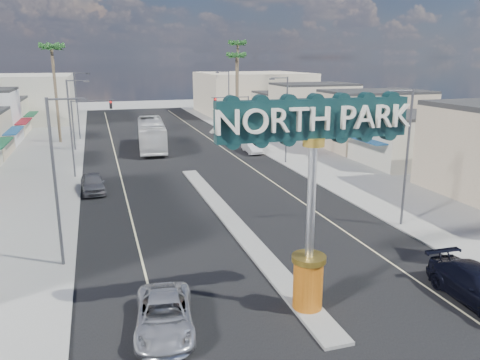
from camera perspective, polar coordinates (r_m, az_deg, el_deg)
ground at (r=47.00m, az=-6.45°, el=1.21°), size 160.00×160.00×0.00m
road at (r=47.00m, az=-6.45°, el=1.22°), size 20.00×120.00×0.01m
median_island at (r=32.01m, az=-1.01°, el=-5.03°), size 1.30×30.00×0.16m
sidewalk_left at (r=46.58m, az=-23.61°, el=0.00°), size 8.00×120.00×0.12m
sidewalk_right at (r=51.36m, az=9.08°, el=2.34°), size 8.00×120.00×0.12m
storefront_row_right at (r=66.84m, az=12.04°, el=7.60°), size 12.00×42.00×6.00m
backdrop_far_left at (r=91.24m, az=-26.05°, el=8.91°), size 20.00×20.00×8.00m
backdrop_far_right at (r=95.18m, az=1.51°, el=10.55°), size 20.00×20.00×8.00m
gateway_sign at (r=19.52m, az=8.80°, el=-0.19°), size 8.20×1.50×9.15m
traffic_signal_left at (r=59.32m, az=-18.02°, el=7.59°), size 5.09×0.45×6.00m
traffic_signal_right at (r=61.85m, az=-0.59°, el=8.56°), size 5.09×0.45×6.00m
streetlight_l_near at (r=25.70m, az=-21.33°, el=0.59°), size 2.03×0.22×9.00m
streetlight_l_mid at (r=45.37m, az=-19.77°, el=6.47°), size 2.03×0.22×9.00m
streetlight_l_far at (r=67.23m, az=-19.11°, el=8.94°), size 2.03×0.22×9.00m
streetlight_r_near at (r=31.77m, az=19.50°, el=3.30°), size 2.03×0.22×9.00m
streetlight_r_mid at (r=49.06m, az=5.53°, el=7.82°), size 2.03×0.22×9.00m
streetlight_r_far at (r=69.78m, az=-1.50°, el=9.91°), size 2.03×0.22×9.00m
palm_left_far at (r=65.12m, az=-21.96°, el=14.21°), size 2.60×2.60×13.10m
palm_right_mid at (r=74.09m, az=-0.42°, el=14.48°), size 2.60×2.60×12.10m
palm_right_far at (r=80.43m, az=-0.29°, el=15.77°), size 2.60×2.60×14.10m
suv_left at (r=20.11m, az=-9.20°, el=-15.94°), size 2.97×5.29×1.40m
suv_right at (r=24.36m, az=27.17°, el=-11.49°), size 2.42×5.61×1.61m
car_parked_left at (r=40.70m, az=-17.52°, el=-0.37°), size 2.16×4.73×1.57m
car_parked_right at (r=55.15m, az=1.49°, el=4.08°), size 1.71×4.46×1.45m
city_bus at (r=58.31m, az=-10.74°, el=5.47°), size 4.04×13.08×3.59m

